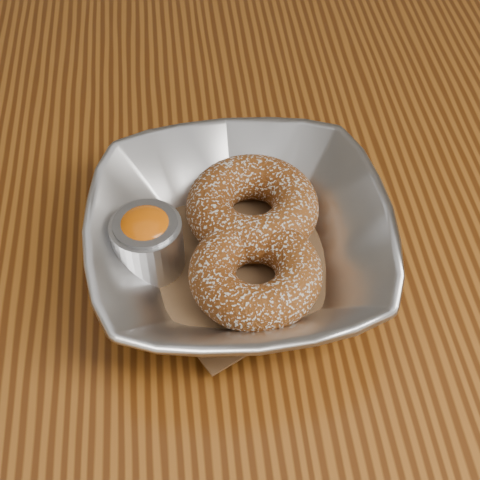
{
  "coord_description": "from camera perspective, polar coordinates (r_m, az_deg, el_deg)",
  "views": [
    {
      "loc": [
        -0.02,
        -0.37,
        1.19
      ],
      "look_at": [
        0.02,
        -0.02,
        0.78
      ],
      "focal_mm": 55.0,
      "sensor_mm": 36.0,
      "label": 1
    }
  ],
  "objects": [
    {
      "name": "table",
      "position": [
        0.65,
        -1.85,
        -5.96
      ],
      "size": [
        1.2,
        0.8,
        0.75
      ],
      "color": "brown",
      "rests_on": "ground_plane"
    },
    {
      "name": "ramekin",
      "position": [
        0.53,
        -7.2,
        -0.07
      ],
      "size": [
        0.05,
        0.05,
        0.05
      ],
      "color": "#B6B8BD",
      "rests_on": "table"
    },
    {
      "name": "parchment",
      "position": [
        0.55,
        0.0,
        -1.42
      ],
      "size": [
        0.2,
        0.2,
        0.0
      ],
      "primitive_type": "cube",
      "rotation": [
        0.0,
        0.0,
        0.5
      ],
      "color": "brown",
      "rests_on": "table"
    },
    {
      "name": "donut_back",
      "position": [
        0.56,
        0.96,
        2.57
      ],
      "size": [
        0.13,
        0.13,
        0.04
      ],
      "primitive_type": "torus",
      "rotation": [
        0.0,
        0.0,
        0.37
      ],
      "color": "brown",
      "rests_on": "parchment"
    },
    {
      "name": "serving_bowl",
      "position": [
        0.54,
        0.0,
        -0.19
      ],
      "size": [
        0.22,
        0.22,
        0.05
      ],
      "primitive_type": "imported",
      "color": "#B6B8BD",
      "rests_on": "table"
    },
    {
      "name": "donut_front",
      "position": [
        0.52,
        1.21,
        -2.59
      ],
      "size": [
        0.13,
        0.13,
        0.03
      ],
      "primitive_type": "torus",
      "rotation": [
        0.0,
        0.0,
        0.49
      ],
      "color": "brown",
      "rests_on": "parchment"
    }
  ]
}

